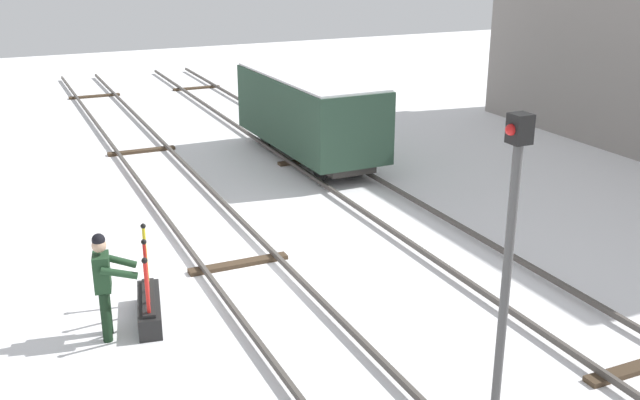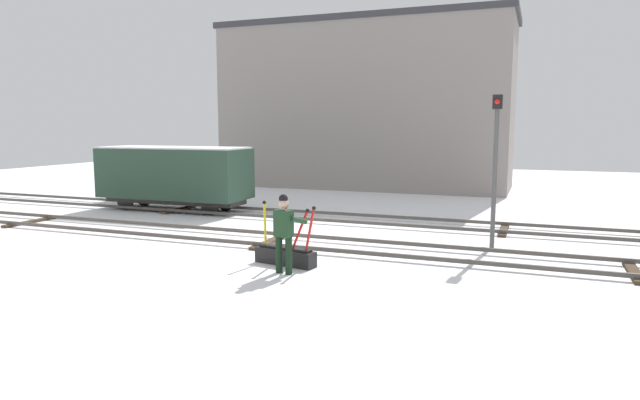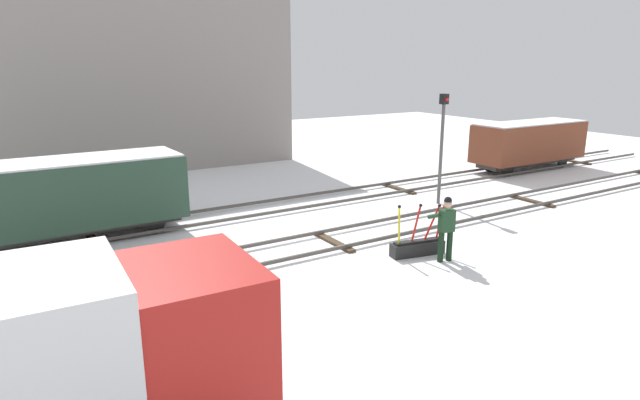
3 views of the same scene
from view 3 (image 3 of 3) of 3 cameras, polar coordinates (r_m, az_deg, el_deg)
The scene contains 10 objects.
ground_plane at distance 15.31m, azimuth 1.42°, elevation -4.64°, with size 60.00×60.00×0.00m, color white.
track_main_line at distance 15.27m, azimuth 1.42°, elevation -4.26°, with size 44.00×1.94×0.18m.
track_siding_near at distance 18.70m, azimuth -5.48°, elevation -0.75°, with size 44.00×1.94×0.18m.
switch_lever_frame at distance 14.56m, azimuth 10.46°, elevation -4.89°, with size 1.60×0.65×1.45m.
rail_worker at distance 14.05m, azimuth 13.38°, elevation -2.64°, with size 0.63×0.72×1.74m.
delivery_truck at distance 7.47m, azimuth -28.47°, elevation -15.34°, with size 5.52×2.62×2.67m.
signal_post at distance 19.54m, azimuth 12.99°, elevation 6.53°, with size 0.24×0.32×3.97m.
apartment_building at distance 27.86m, azimuth -19.53°, elevation 12.18°, with size 14.97×5.34×8.50m.
freight_car_mid_siding at distance 16.73m, azimuth -24.37°, elevation 0.63°, with size 5.74×2.19×2.40m.
freight_car_back_track at distance 27.42m, azimuth 21.57°, elevation 5.80°, with size 6.11×1.99×2.29m.
Camera 3 is at (-7.91, -12.09, 5.06)m, focal length 29.75 mm.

